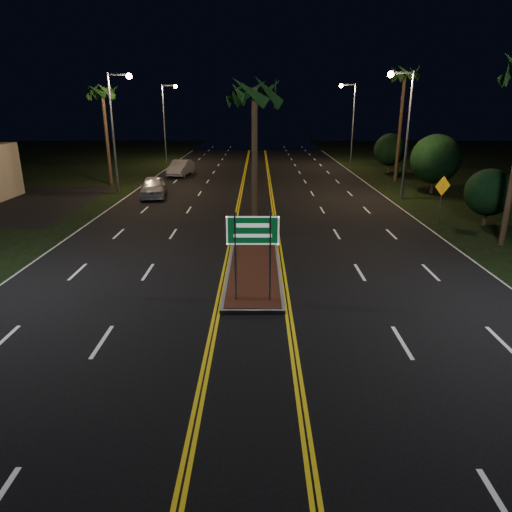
{
  "coord_description": "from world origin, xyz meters",
  "views": [
    {
      "loc": [
        0.19,
        -12.13,
        6.75
      ],
      "look_at": [
        0.11,
        2.45,
        1.9
      ],
      "focal_mm": 32.0,
      "sensor_mm": 36.0,
      "label": 1
    }
  ],
  "objects_px": {
    "shrub_far": "(390,150)",
    "car_far": "(180,167)",
    "warning_sign": "(442,192)",
    "streetlight_left_mid": "(117,120)",
    "palm_right_far": "(405,75)",
    "shrub_mid": "(435,159)",
    "streetlight_left_far": "(167,114)",
    "streetlight_right_mid": "(404,121)",
    "streetlight_right_far": "(350,115)",
    "palm_median": "(254,93)",
    "car_near": "(153,185)",
    "shrub_near": "(489,192)",
    "median_island": "(254,262)",
    "highway_sign": "(253,239)",
    "palm_left_far": "(102,92)"
  },
  "relations": [
    {
      "from": "median_island",
      "to": "streetlight_right_far",
      "type": "xyz_separation_m",
      "value": [
        10.61,
        35.0,
        5.57
      ]
    },
    {
      "from": "streetlight_left_far",
      "to": "streetlight_right_far",
      "type": "bearing_deg",
      "value": -5.38
    },
    {
      "from": "shrub_mid",
      "to": "warning_sign",
      "type": "bearing_deg",
      "value": -107.44
    },
    {
      "from": "palm_right_far",
      "to": "shrub_near",
      "type": "xyz_separation_m",
      "value": [
        0.7,
        -16.0,
        -7.2
      ]
    },
    {
      "from": "streetlight_left_mid",
      "to": "streetlight_right_far",
      "type": "relative_size",
      "value": 1.0
    },
    {
      "from": "streetlight_left_far",
      "to": "shrub_far",
      "type": "height_order",
      "value": "streetlight_left_far"
    },
    {
      "from": "streetlight_left_mid",
      "to": "car_far",
      "type": "xyz_separation_m",
      "value": [
        3.03,
        9.74,
        -4.78
      ]
    },
    {
      "from": "shrub_far",
      "to": "warning_sign",
      "type": "xyz_separation_m",
      "value": [
        -2.68,
        -21.18,
        -0.52
      ]
    },
    {
      "from": "palm_median",
      "to": "car_near",
      "type": "height_order",
      "value": "palm_median"
    },
    {
      "from": "shrub_near",
      "to": "shrub_mid",
      "type": "xyz_separation_m",
      "value": [
        0.5,
        10.0,
        0.78
      ]
    },
    {
      "from": "palm_right_far",
      "to": "car_far",
      "type": "height_order",
      "value": "palm_right_far"
    },
    {
      "from": "highway_sign",
      "to": "car_far",
      "type": "height_order",
      "value": "highway_sign"
    },
    {
      "from": "streetlight_left_mid",
      "to": "shrub_mid",
      "type": "bearing_deg",
      "value": 0.0
    },
    {
      "from": "median_island",
      "to": "palm_median",
      "type": "relative_size",
      "value": 1.23
    },
    {
      "from": "shrub_mid",
      "to": "streetlight_left_far",
      "type": "bearing_deg",
      "value": 140.9
    },
    {
      "from": "shrub_far",
      "to": "warning_sign",
      "type": "bearing_deg",
      "value": -97.22
    },
    {
      "from": "median_island",
      "to": "shrub_mid",
      "type": "height_order",
      "value": "shrub_mid"
    },
    {
      "from": "median_island",
      "to": "streetlight_left_far",
      "type": "distance_m",
      "value": 38.89
    },
    {
      "from": "streetlight_left_mid",
      "to": "palm_left_far",
      "type": "bearing_deg",
      "value": 118.67
    },
    {
      "from": "palm_median",
      "to": "palm_left_far",
      "type": "bearing_deg",
      "value": 126.18
    },
    {
      "from": "streetlight_left_mid",
      "to": "car_far",
      "type": "distance_m",
      "value": 11.27
    },
    {
      "from": "highway_sign",
      "to": "palm_right_far",
      "type": "height_order",
      "value": "palm_right_far"
    },
    {
      "from": "highway_sign",
      "to": "streetlight_right_mid",
      "type": "distance_m",
      "value": 22.18
    },
    {
      "from": "car_near",
      "to": "streetlight_left_far",
      "type": "bearing_deg",
      "value": 88.53
    },
    {
      "from": "palm_right_far",
      "to": "car_near",
      "type": "height_order",
      "value": "palm_right_far"
    },
    {
      "from": "shrub_mid",
      "to": "streetlight_left_mid",
      "type": "bearing_deg",
      "value": 180.0
    },
    {
      "from": "highway_sign",
      "to": "palm_right_far",
      "type": "relative_size",
      "value": 0.31
    },
    {
      "from": "streetlight_left_mid",
      "to": "streetlight_right_mid",
      "type": "height_order",
      "value": "same"
    },
    {
      "from": "palm_left_far",
      "to": "shrub_mid",
      "type": "distance_m",
      "value": 27.56
    },
    {
      "from": "shrub_far",
      "to": "warning_sign",
      "type": "distance_m",
      "value": 21.35
    },
    {
      "from": "car_near",
      "to": "shrub_near",
      "type": "bearing_deg",
      "value": -30.55
    },
    {
      "from": "streetlight_left_mid",
      "to": "streetlight_right_mid",
      "type": "distance_m",
      "value": 21.32
    },
    {
      "from": "streetlight_left_mid",
      "to": "palm_right_far",
      "type": "relative_size",
      "value": 0.87
    },
    {
      "from": "median_island",
      "to": "streetlight_left_mid",
      "type": "height_order",
      "value": "streetlight_left_mid"
    },
    {
      "from": "warning_sign",
      "to": "streetlight_right_far",
      "type": "bearing_deg",
      "value": 67.47
    },
    {
      "from": "streetlight_left_mid",
      "to": "streetlight_right_far",
      "type": "distance_m",
      "value": 27.83
    },
    {
      "from": "car_near",
      "to": "shrub_far",
      "type": "bearing_deg",
      "value": 23.08
    },
    {
      "from": "shrub_far",
      "to": "car_near",
      "type": "relative_size",
      "value": 0.74
    },
    {
      "from": "streetlight_left_mid",
      "to": "palm_right_far",
      "type": "distance_m",
      "value": 24.42
    },
    {
      "from": "streetlight_right_far",
      "to": "shrub_far",
      "type": "bearing_deg",
      "value": -62.02
    },
    {
      "from": "streetlight_left_mid",
      "to": "shrub_mid",
      "type": "xyz_separation_m",
      "value": [
        24.61,
        0.0,
        -2.93
      ]
    },
    {
      "from": "median_island",
      "to": "shrub_mid",
      "type": "xyz_separation_m",
      "value": [
        14.0,
        17.0,
        2.64
      ]
    },
    {
      "from": "median_island",
      "to": "warning_sign",
      "type": "height_order",
      "value": "warning_sign"
    },
    {
      "from": "shrub_far",
      "to": "car_far",
      "type": "distance_m",
      "value": 21.55
    },
    {
      "from": "palm_left_far",
      "to": "streetlight_left_mid",
      "type": "bearing_deg",
      "value": -61.33
    },
    {
      "from": "median_island",
      "to": "streetlight_right_far",
      "type": "height_order",
      "value": "streetlight_right_far"
    },
    {
      "from": "streetlight_right_mid",
      "to": "warning_sign",
      "type": "xyz_separation_m",
      "value": [
        0.5,
        -7.18,
        -3.84
      ]
    },
    {
      "from": "car_far",
      "to": "palm_median",
      "type": "bearing_deg",
      "value": -64.03
    },
    {
      "from": "car_far",
      "to": "warning_sign",
      "type": "height_order",
      "value": "warning_sign"
    },
    {
      "from": "car_far",
      "to": "shrub_far",
      "type": "bearing_deg",
      "value": 13.92
    }
  ]
}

